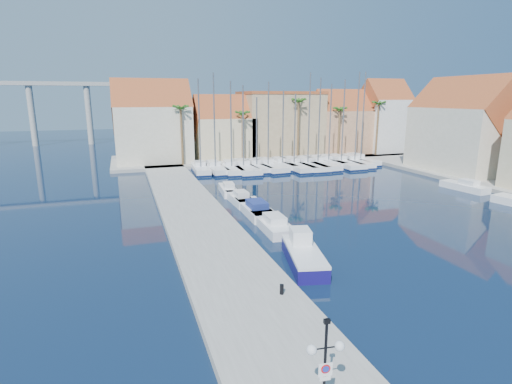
% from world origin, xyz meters
% --- Properties ---
extents(ground, '(260.00, 260.00, 0.00)m').
position_xyz_m(ground, '(0.00, 0.00, 0.00)').
color(ground, '#081932').
rests_on(ground, ground).
extents(quay_west, '(6.00, 77.00, 0.50)m').
position_xyz_m(quay_west, '(-9.00, 13.50, 0.25)').
color(quay_west, gray).
rests_on(quay_west, ground).
extents(shore_north, '(54.00, 16.00, 0.50)m').
position_xyz_m(shore_north, '(10.00, 48.00, 0.25)').
color(shore_north, gray).
rests_on(shore_north, ground).
extents(lamp_post, '(1.28, 0.44, 3.78)m').
position_xyz_m(lamp_post, '(-9.24, -11.64, 2.98)').
color(lamp_post, black).
rests_on(lamp_post, quay_west).
extents(bollard, '(0.22, 0.22, 0.56)m').
position_xyz_m(bollard, '(-7.22, -3.06, 0.78)').
color(bollard, black).
rests_on(bollard, quay_west).
extents(fishing_boat, '(3.32, 6.37, 2.12)m').
position_xyz_m(fishing_boat, '(-3.88, 1.35, 0.71)').
color(fishing_boat, '#160F5D').
rests_on(fishing_boat, ground).
extents(motorboat_west_0, '(2.24, 6.52, 1.40)m').
position_xyz_m(motorboat_west_0, '(-3.27, 8.84, 0.51)').
color(motorboat_west_0, white).
rests_on(motorboat_west_0, ground).
extents(motorboat_west_1, '(2.40, 7.18, 1.40)m').
position_xyz_m(motorboat_west_1, '(-3.18, 13.79, 0.51)').
color(motorboat_west_1, white).
rests_on(motorboat_west_1, ground).
extents(motorboat_west_2, '(1.85, 5.61, 1.40)m').
position_xyz_m(motorboat_west_2, '(-3.49, 18.05, 0.51)').
color(motorboat_west_2, white).
rests_on(motorboat_west_2, ground).
extents(motorboat_west_3, '(2.10, 5.20, 1.40)m').
position_xyz_m(motorboat_west_3, '(-3.61, 22.48, 0.51)').
color(motorboat_west_3, white).
rests_on(motorboat_west_3, ground).
extents(motorboat_east_1, '(2.51, 5.91, 1.40)m').
position_xyz_m(motorboat_east_1, '(24.01, 15.11, 0.51)').
color(motorboat_east_1, white).
rests_on(motorboat_east_1, ground).
extents(sailboat_0, '(2.64, 8.24, 13.55)m').
position_xyz_m(sailboat_0, '(-4.16, 36.80, 0.64)').
color(sailboat_0, white).
rests_on(sailboat_0, ground).
extents(sailboat_1, '(2.84, 9.01, 14.39)m').
position_xyz_m(sailboat_1, '(-2.06, 36.57, 0.64)').
color(sailboat_1, white).
rests_on(sailboat_1, ground).
extents(sailboat_2, '(3.22, 9.47, 13.26)m').
position_xyz_m(sailboat_2, '(0.32, 35.89, 0.61)').
color(sailboat_2, white).
rests_on(sailboat_2, ground).
extents(sailboat_3, '(3.27, 11.43, 12.68)m').
position_xyz_m(sailboat_3, '(2.16, 36.09, 0.57)').
color(sailboat_3, white).
rests_on(sailboat_3, ground).
extents(sailboat_4, '(2.78, 8.97, 11.00)m').
position_xyz_m(sailboat_4, '(4.31, 36.20, 0.58)').
color(sailboat_4, white).
rests_on(sailboat_4, ground).
extents(sailboat_5, '(3.65, 10.93, 13.23)m').
position_xyz_m(sailboat_5, '(6.14, 36.29, 0.58)').
color(sailboat_5, white).
rests_on(sailboat_5, ground).
extents(sailboat_6, '(2.45, 8.50, 11.99)m').
position_xyz_m(sailboat_6, '(8.76, 36.63, 0.61)').
color(sailboat_6, white).
rests_on(sailboat_6, ground).
extents(sailboat_7, '(3.49, 11.95, 11.49)m').
position_xyz_m(sailboat_7, '(10.32, 35.87, 0.55)').
color(sailboat_7, white).
rests_on(sailboat_7, ground).
extents(sailboat_8, '(3.17, 11.73, 14.62)m').
position_xyz_m(sailboat_8, '(12.60, 35.61, 0.59)').
color(sailboat_8, white).
rests_on(sailboat_8, ground).
extents(sailboat_9, '(3.18, 11.81, 13.92)m').
position_xyz_m(sailboat_9, '(14.48, 35.87, 0.58)').
color(sailboat_9, white).
rests_on(sailboat_9, ground).
extents(sailboat_10, '(3.14, 9.20, 13.03)m').
position_xyz_m(sailboat_10, '(16.91, 36.73, 0.61)').
color(sailboat_10, white).
rests_on(sailboat_10, ground).
extents(sailboat_11, '(3.21, 11.98, 13.69)m').
position_xyz_m(sailboat_11, '(18.70, 35.85, 0.57)').
color(sailboat_11, white).
rests_on(sailboat_11, ground).
extents(sailboat_12, '(3.50, 10.49, 14.87)m').
position_xyz_m(sailboat_12, '(21.14, 35.55, 0.61)').
color(sailboat_12, white).
rests_on(sailboat_12, ground).
extents(sailboat_13, '(3.04, 9.27, 14.98)m').
position_xyz_m(sailboat_13, '(22.95, 36.70, 0.64)').
color(sailboat_13, white).
rests_on(sailboat_13, ground).
extents(building_0, '(12.30, 9.00, 13.50)m').
position_xyz_m(building_0, '(-10.00, 47.00, 6.52)').
color(building_0, beige).
rests_on(building_0, shore_north).
extents(building_1, '(10.30, 8.00, 11.00)m').
position_xyz_m(building_1, '(2.00, 47.00, 5.30)').
color(building_1, '#CCBC90').
rests_on(building_1, shore_north).
extents(building_2, '(14.20, 10.20, 11.50)m').
position_xyz_m(building_2, '(13.00, 48.00, 6.26)').
color(building_2, tan).
rests_on(building_2, shore_north).
extents(building_3, '(10.30, 8.00, 12.00)m').
position_xyz_m(building_3, '(25.00, 47.00, 5.86)').
color(building_3, tan).
rests_on(building_3, shore_north).
extents(building_4, '(8.30, 8.00, 14.00)m').
position_xyz_m(building_4, '(34.00, 46.00, 6.97)').
color(building_4, silver).
rests_on(building_4, shore_north).
extents(building_6, '(9.00, 14.30, 13.50)m').
position_xyz_m(building_6, '(32.00, 24.00, 6.52)').
color(building_6, beige).
rests_on(building_6, shore_east).
extents(palm_0, '(2.60, 2.60, 10.15)m').
position_xyz_m(palm_0, '(-6.00, 42.00, 9.08)').
color(palm_0, brown).
rests_on(palm_0, shore_north).
extents(palm_1, '(2.60, 2.60, 9.15)m').
position_xyz_m(palm_1, '(4.00, 42.00, 8.14)').
color(palm_1, brown).
rests_on(palm_1, shore_north).
extents(palm_2, '(2.60, 2.60, 11.15)m').
position_xyz_m(palm_2, '(14.00, 42.00, 10.02)').
color(palm_2, brown).
rests_on(palm_2, shore_north).
extents(palm_3, '(2.60, 2.60, 9.65)m').
position_xyz_m(palm_3, '(22.00, 42.00, 8.61)').
color(palm_3, brown).
rests_on(palm_3, shore_north).
extents(palm_4, '(2.60, 2.60, 10.65)m').
position_xyz_m(palm_4, '(30.00, 42.00, 9.55)').
color(palm_4, brown).
rests_on(palm_4, shore_north).
extents(viaduct, '(48.00, 2.20, 14.45)m').
position_xyz_m(viaduct, '(-39.07, 82.00, 10.25)').
color(viaduct, '#9E9E99').
rests_on(viaduct, ground).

